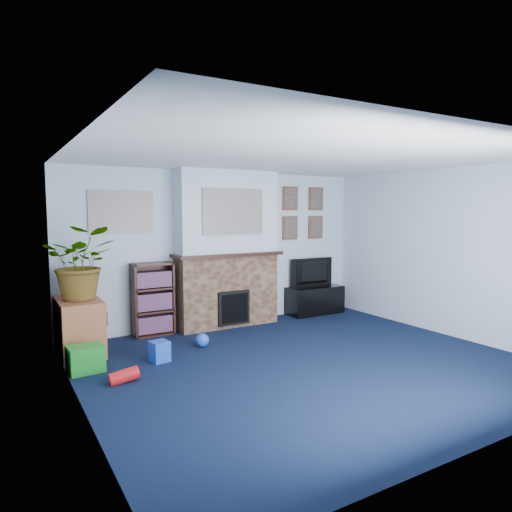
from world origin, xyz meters
TOP-DOWN VIEW (x-y plane):
  - floor at (0.00, 0.00)m, footprint 5.00×4.50m
  - ceiling at (0.00, 0.00)m, footprint 5.00×4.50m
  - wall_back at (0.00, 2.25)m, footprint 5.00×0.04m
  - wall_front at (0.00, -2.25)m, footprint 5.00×0.04m
  - wall_left at (-2.50, 0.00)m, footprint 0.04×4.50m
  - wall_right at (2.50, 0.00)m, footprint 0.04×4.50m
  - chimney_breast at (0.00, 2.05)m, footprint 1.72×0.50m
  - collage_main at (0.00, 1.84)m, footprint 1.00×0.03m
  - collage_left at (-1.55, 2.23)m, footprint 0.90×0.03m
  - portrait_tl at (1.30, 2.23)m, footprint 0.30×0.03m
  - portrait_tr at (1.85, 2.23)m, footprint 0.30×0.03m
  - portrait_bl at (1.30, 2.23)m, footprint 0.30×0.03m
  - portrait_br at (1.85, 2.23)m, footprint 0.30×0.03m
  - tv_stand at (1.70, 2.03)m, footprint 1.01×0.42m
  - television at (1.70, 2.05)m, footprint 0.85×0.15m
  - bookshelf at (-1.17, 2.11)m, footprint 0.58×0.28m
  - sideboard at (-2.24, 1.75)m, footprint 0.50×0.89m
  - potted_plant at (-2.19, 1.70)m, footprint 0.98×0.91m
  - mantel_clock at (0.02, 2.00)m, footprint 0.10×0.06m
  - mantel_candle at (0.28, 2.00)m, footprint 0.05×0.05m
  - mantel_teddy at (-0.56, 2.00)m, footprint 0.13×0.13m
  - mantel_can at (0.74, 2.00)m, footprint 0.06×0.06m
  - green_crate at (-2.30, 1.00)m, footprint 0.39×0.33m
  - toy_ball at (-0.80, 1.20)m, footprint 0.18×0.18m
  - toy_block at (-1.47, 0.92)m, footprint 0.23×0.23m
  - toy_tube at (-2.01, 0.45)m, footprint 0.32×0.14m

SIDE VIEW (x-z plane):
  - floor at x=0.00m, z-range -0.01..0.01m
  - toy_tube at x=-2.01m, z-range -0.02..0.16m
  - toy_ball at x=-0.80m, z-range 0.00..0.18m
  - toy_block at x=-1.47m, z-range -0.01..0.23m
  - green_crate at x=-2.30m, z-range -0.01..0.29m
  - tv_stand at x=1.70m, z-range -0.01..0.46m
  - sideboard at x=-2.24m, z-range 0.00..0.70m
  - bookshelf at x=-1.17m, z-range -0.02..1.03m
  - television at x=1.70m, z-range 0.48..0.97m
  - potted_plant at x=-2.19m, z-range 0.69..1.61m
  - chimney_breast at x=0.00m, z-range -0.02..2.38m
  - wall_back at x=0.00m, z-range 0.00..2.40m
  - wall_front at x=0.00m, z-range 0.00..2.40m
  - wall_left at x=-2.50m, z-range 0.00..2.40m
  - wall_right at x=2.50m, z-range 0.00..2.40m
  - mantel_can at x=0.74m, z-range 1.15..1.27m
  - mantel_teddy at x=-0.56m, z-range 1.15..1.28m
  - mantel_clock at x=0.02m, z-range 1.15..1.29m
  - mantel_candle at x=0.28m, z-range 1.15..1.31m
  - portrait_bl at x=1.30m, z-range 1.30..1.70m
  - portrait_br at x=1.85m, z-range 1.30..1.70m
  - collage_left at x=-1.55m, z-range 1.49..2.07m
  - collage_main at x=0.00m, z-range 1.44..2.12m
  - portrait_tl at x=1.30m, z-range 1.80..2.20m
  - portrait_tr at x=1.85m, z-range 1.80..2.20m
  - ceiling at x=0.00m, z-range 2.40..2.40m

